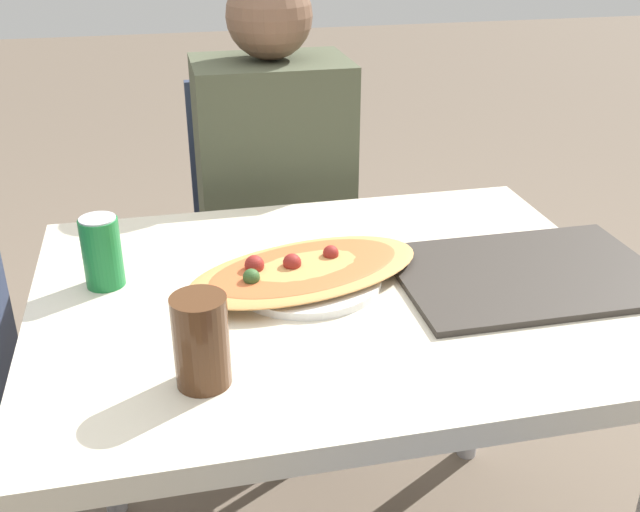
{
  "coord_description": "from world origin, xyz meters",
  "views": [
    {
      "loc": [
        -0.27,
        -1.09,
        1.34
      ],
      "look_at": [
        -0.02,
        0.01,
        0.79
      ],
      "focal_mm": 42.0,
      "sensor_mm": 36.0,
      "label": 1
    }
  ],
  "objects_px": {
    "dining_table": "(332,332)",
    "chair_far_seated": "(271,232)",
    "soda_can": "(102,252)",
    "drink_glass": "(201,341)",
    "pizza_main": "(305,272)",
    "person_seated": "(277,182)"
  },
  "relations": [
    {
      "from": "pizza_main",
      "to": "soda_can",
      "type": "bearing_deg",
      "value": 168.71
    },
    {
      "from": "soda_can",
      "to": "drink_glass",
      "type": "bearing_deg",
      "value": -66.3
    },
    {
      "from": "person_seated",
      "to": "soda_can",
      "type": "bearing_deg",
      "value": 52.78
    },
    {
      "from": "chair_far_seated",
      "to": "drink_glass",
      "type": "height_order",
      "value": "chair_far_seated"
    },
    {
      "from": "drink_glass",
      "to": "dining_table",
      "type": "bearing_deg",
      "value": 43.25
    },
    {
      "from": "dining_table",
      "to": "drink_glass",
      "type": "height_order",
      "value": "drink_glass"
    },
    {
      "from": "chair_far_seated",
      "to": "pizza_main",
      "type": "height_order",
      "value": "chair_far_seated"
    },
    {
      "from": "dining_table",
      "to": "chair_far_seated",
      "type": "height_order",
      "value": "chair_far_seated"
    },
    {
      "from": "dining_table",
      "to": "drink_glass",
      "type": "bearing_deg",
      "value": -136.75
    },
    {
      "from": "chair_far_seated",
      "to": "drink_glass",
      "type": "distance_m",
      "value": 1.01
    },
    {
      "from": "dining_table",
      "to": "soda_can",
      "type": "relative_size",
      "value": 8.07
    },
    {
      "from": "chair_far_seated",
      "to": "person_seated",
      "type": "distance_m",
      "value": 0.22
    },
    {
      "from": "person_seated",
      "to": "drink_glass",
      "type": "xyz_separation_m",
      "value": [
        -0.24,
        -0.83,
        0.09
      ]
    },
    {
      "from": "dining_table",
      "to": "person_seated",
      "type": "height_order",
      "value": "person_seated"
    },
    {
      "from": "chair_far_seated",
      "to": "pizza_main",
      "type": "xyz_separation_m",
      "value": [
        -0.05,
        -0.69,
        0.23
      ]
    },
    {
      "from": "dining_table",
      "to": "chair_far_seated",
      "type": "distance_m",
      "value": 0.73
    },
    {
      "from": "pizza_main",
      "to": "drink_glass",
      "type": "bearing_deg",
      "value": -127.18
    },
    {
      "from": "soda_can",
      "to": "pizza_main",
      "type": "bearing_deg",
      "value": -11.29
    },
    {
      "from": "soda_can",
      "to": "person_seated",
      "type": "bearing_deg",
      "value": 52.78
    },
    {
      "from": "person_seated",
      "to": "soda_can",
      "type": "relative_size",
      "value": 9.51
    },
    {
      "from": "person_seated",
      "to": "chair_far_seated",
      "type": "bearing_deg",
      "value": -90.0
    },
    {
      "from": "pizza_main",
      "to": "chair_far_seated",
      "type": "bearing_deg",
      "value": 86.13
    }
  ]
}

